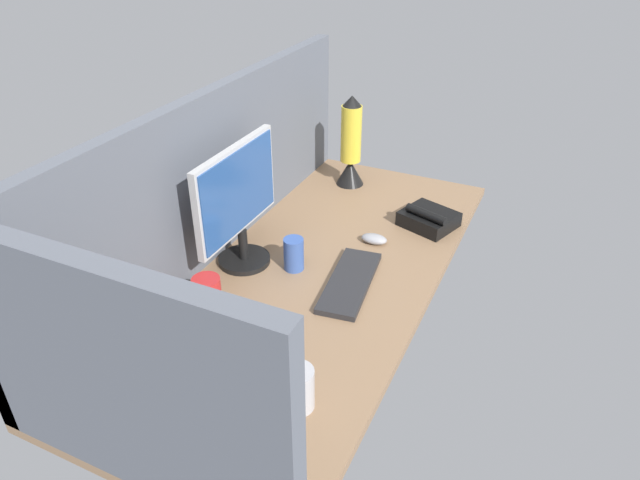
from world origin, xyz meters
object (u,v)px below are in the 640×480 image
(mug_red_plastic, at_px, (208,296))
(mug_steel, at_px, (297,388))
(monitor, at_px, (238,201))
(desk_phone, at_px, (428,219))
(lava_lamp, at_px, (351,148))
(mouse, at_px, (374,239))
(keyboard, at_px, (350,282))
(mug_ceramic_blue, at_px, (294,254))

(mug_red_plastic, relative_size, mug_steel, 1.08)
(monitor, relative_size, desk_phone, 1.88)
(monitor, relative_size, lava_lamp, 1.12)
(lava_lamp, distance_m, desk_phone, 0.49)
(mouse, height_order, lava_lamp, lava_lamp)
(mug_red_plastic, relative_size, lava_lamp, 0.32)
(monitor, distance_m, mouse, 0.53)
(lava_lamp, bearing_deg, keyboard, -157.42)
(mug_ceramic_blue, relative_size, mug_steel, 0.99)
(mug_red_plastic, bearing_deg, desk_phone, -29.69)
(desk_phone, bearing_deg, mug_ceramic_blue, 144.95)
(mouse, bearing_deg, lava_lamp, 29.43)
(mouse, relative_size, mug_ceramic_blue, 0.82)
(keyboard, xyz_separation_m, mouse, (0.28, 0.02, 0.01))
(mug_steel, height_order, lava_lamp, lava_lamp)
(desk_phone, bearing_deg, mug_steel, 177.52)
(lava_lamp, bearing_deg, desk_phone, -117.69)
(mouse, bearing_deg, monitor, 126.50)
(desk_phone, bearing_deg, mouse, 144.88)
(desk_phone, bearing_deg, keyboard, 165.58)
(mug_red_plastic, height_order, lava_lamp, lava_lamp)
(mug_ceramic_blue, xyz_separation_m, mug_steel, (-0.54, -0.29, 0.00))
(keyboard, height_order, desk_phone, desk_phone)
(keyboard, xyz_separation_m, lava_lamp, (0.70, 0.29, 0.16))
(monitor, relative_size, mug_ceramic_blue, 3.80)
(mouse, distance_m, mug_steel, 0.82)
(mug_red_plastic, distance_m, desk_phone, 0.93)
(keyboard, relative_size, desk_phone, 1.58)
(mug_red_plastic, xyz_separation_m, mug_steel, (-0.22, -0.41, -0.00))
(mug_ceramic_blue, height_order, mug_steel, mug_steel)
(keyboard, xyz_separation_m, mug_ceramic_blue, (0.01, 0.21, 0.05))
(mouse, distance_m, desk_phone, 0.25)
(keyboard, height_order, lava_lamp, lava_lamp)
(mug_red_plastic, xyz_separation_m, lava_lamp, (1.02, -0.04, 0.10))
(monitor, height_order, keyboard, monitor)
(monitor, height_order, desk_phone, monitor)
(monitor, relative_size, mouse, 4.61)
(keyboard, relative_size, mouse, 3.85)
(mug_steel, bearing_deg, desk_phone, -2.48)
(keyboard, distance_m, mouse, 0.28)
(keyboard, relative_size, lava_lamp, 0.94)
(mouse, distance_m, lava_lamp, 0.53)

